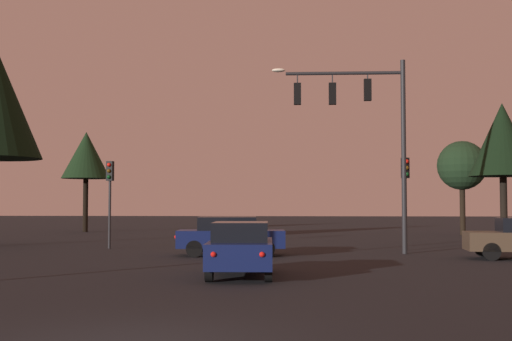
% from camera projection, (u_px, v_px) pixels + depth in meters
% --- Properties ---
extents(ground_plane, '(168.00, 168.00, 0.00)m').
position_uv_depth(ground_plane, '(261.00, 245.00, 34.21)').
color(ground_plane, black).
rests_on(ground_plane, ground).
extents(traffic_signal_mast_arm, '(5.51, 0.48, 7.97)m').
position_uv_depth(traffic_signal_mast_arm, '(365.00, 118.00, 28.26)').
color(traffic_signal_mast_arm, '#232326').
rests_on(traffic_signal_mast_arm, ground).
extents(traffic_light_corner_left, '(0.33, 0.37, 3.99)m').
position_uv_depth(traffic_light_corner_left, '(110.00, 186.00, 31.38)').
color(traffic_light_corner_left, '#232326').
rests_on(traffic_light_corner_left, ground).
extents(traffic_light_corner_right, '(0.37, 0.39, 4.06)m').
position_uv_depth(traffic_light_corner_right, '(406.00, 184.00, 30.05)').
color(traffic_light_corner_right, '#232326').
rests_on(traffic_light_corner_right, ground).
extents(car_nearside_lane, '(1.99, 4.16, 1.52)m').
position_uv_depth(car_nearside_lane, '(241.00, 248.00, 19.05)').
color(car_nearside_lane, '#0F1947').
rests_on(car_nearside_lane, ground).
extents(car_crossing_left, '(4.39, 2.23, 1.52)m').
position_uv_depth(car_crossing_left, '(230.00, 235.00, 26.93)').
color(car_crossing_left, '#0F1947').
rests_on(car_crossing_left, ground).
extents(tree_behind_sign, '(3.22, 3.22, 6.18)m').
position_uv_depth(tree_behind_sign, '(462.00, 166.00, 44.94)').
color(tree_behind_sign, black).
rests_on(tree_behind_sign, ground).
extents(tree_left_far, '(3.57, 3.57, 7.37)m').
position_uv_depth(tree_left_far, '(86.00, 156.00, 50.51)').
color(tree_left_far, black).
rests_on(tree_left_far, ground).
extents(tree_right_cluster, '(3.35, 3.35, 7.09)m').
position_uv_depth(tree_right_cluster, '(503.00, 140.00, 34.21)').
color(tree_right_cluster, black).
rests_on(tree_right_cluster, ground).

